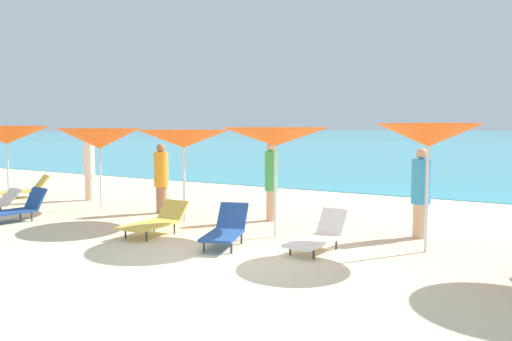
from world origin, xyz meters
TOP-DOWN VIEW (x-y plane):
  - ground_plane at (0.00, 10.00)m, footprint 50.00×100.00m
  - umbrella_0 at (-8.46, 1.50)m, footprint 2.33×2.33m
  - umbrella_1 at (-5.59, 2.23)m, footprint 2.26×2.26m
  - umbrella_2 at (-2.66, 2.05)m, footprint 2.28×2.28m
  - umbrella_3 at (-0.12, 1.70)m, footprint 2.11×2.11m
  - umbrella_4 at (2.64, 1.99)m, footprint 1.81×1.81m
  - lounge_chair_0 at (-9.29, 2.55)m, footprint 1.00×1.53m
  - lounge_chair_1 at (-2.25, 0.66)m, footprint 0.65×1.52m
  - lounge_chair_2 at (1.04, 1.16)m, footprint 0.62×1.49m
  - lounge_chair_6 at (-5.93, 0.07)m, footprint 0.77×1.45m
  - lounge_chair_7 at (-0.54, 0.63)m, footprint 0.98×1.49m
  - beachgoer_0 at (-1.03, 3.15)m, footprint 0.29×0.29m
  - beachgoer_1 at (-7.20, 3.22)m, footprint 0.33×0.33m
  - beachgoer_2 at (-3.87, 2.63)m, footprint 0.35×0.35m
  - beachgoer_3 at (2.30, 3.10)m, footprint 0.36×0.36m

SIDE VIEW (x-z plane):
  - ground_plane at x=0.00m, z-range -0.30..0.00m
  - lounge_chair_2 at x=1.04m, z-range -0.07..0.58m
  - lounge_chair_0 at x=-9.29m, z-range -0.05..0.60m
  - lounge_chair_1 at x=-2.25m, z-range -0.03..0.58m
  - lounge_chair_6 at x=-5.93m, z-range -0.06..0.66m
  - lounge_chair_7 at x=-0.54m, z-range -0.04..0.65m
  - beachgoer_3 at x=2.30m, z-range 0.04..1.77m
  - beachgoer_2 at x=-3.87m, z-range 0.05..1.77m
  - beachgoer_0 at x=-1.03m, z-range 0.07..1.88m
  - beachgoer_1 at x=-7.20m, z-range 0.07..1.99m
  - umbrella_1 at x=-5.59m, z-range 0.79..2.90m
  - umbrella_2 at x=-2.66m, z-range 0.83..2.90m
  - umbrella_0 at x=-8.46m, z-range 0.84..3.01m
  - umbrella_3 at x=-0.12m, z-range 0.88..3.01m
  - umbrella_4 at x=2.64m, z-range 0.89..3.08m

